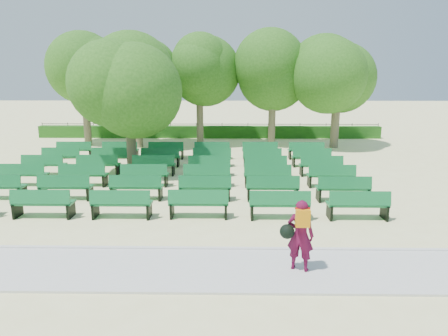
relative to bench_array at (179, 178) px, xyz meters
The scene contains 9 objects.
ground 1.42m from the bench_array, 61.54° to the right, with size 120.00×120.00×0.00m, color #F0EA9F.
paving 8.67m from the bench_array, 85.55° to the right, with size 30.00×2.20×0.06m, color silver.
curb 7.52m from the bench_array, 84.86° to the right, with size 30.00×0.12×0.10m, color silver.
hedge 12.78m from the bench_array, 86.98° to the left, with size 26.00×0.70×0.90m, color #205917.
fence 13.18m from the bench_array, 87.07° to the left, with size 26.00×0.10×1.02m, color black, non-canonical shape.
tree_line 8.78m from the bench_array, 85.60° to the left, with size 21.80×6.80×7.04m, color #2F661B, non-canonical shape.
bench_array is the anchor object (origin of this frame).
tree_among 5.16m from the bench_array, 145.42° to the left, with size 4.53×4.53×6.27m.
person 9.55m from the bench_array, 65.31° to the right, with size 0.88×0.62×1.76m.
Camera 1 is at (1.65, -16.32, 4.66)m, focal length 32.00 mm.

